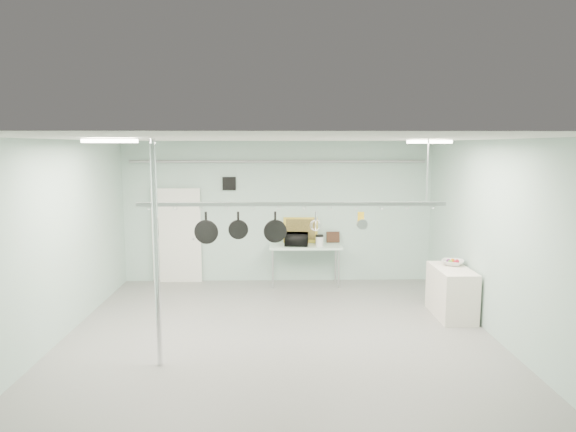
{
  "coord_description": "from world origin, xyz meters",
  "views": [
    {
      "loc": [
        -0.04,
        -7.59,
        3.1
      ],
      "look_at": [
        0.16,
        1.0,
        1.92
      ],
      "focal_mm": 32.0,
      "sensor_mm": 36.0,
      "label": 1
    }
  ],
  "objects_px": {
    "chrome_pole": "(156,255)",
    "prep_table": "(305,248)",
    "microwave": "(296,239)",
    "coffee_canister": "(319,241)",
    "fruit_bowl": "(453,263)",
    "pot_rack": "(292,202)",
    "side_cabinet": "(451,292)",
    "skillet_right": "(275,227)",
    "skillet_mid": "(238,225)",
    "skillet_left": "(206,228)"
  },
  "relations": [
    {
      "from": "chrome_pole",
      "to": "skillet_mid",
      "type": "height_order",
      "value": "chrome_pole"
    },
    {
      "from": "pot_rack",
      "to": "skillet_mid",
      "type": "bearing_deg",
      "value": 180.0
    },
    {
      "from": "chrome_pole",
      "to": "microwave",
      "type": "relative_size",
      "value": 6.24
    },
    {
      "from": "coffee_canister",
      "to": "skillet_right",
      "type": "bearing_deg",
      "value": -106.88
    },
    {
      "from": "chrome_pole",
      "to": "fruit_bowl",
      "type": "bearing_deg",
      "value": 24.33
    },
    {
      "from": "prep_table",
      "to": "side_cabinet",
      "type": "xyz_separation_m",
      "value": [
        2.55,
        -2.2,
        -0.38
      ]
    },
    {
      "from": "fruit_bowl",
      "to": "skillet_mid",
      "type": "xyz_separation_m",
      "value": [
        -3.86,
        -1.33,
        0.92
      ]
    },
    {
      "from": "fruit_bowl",
      "to": "skillet_right",
      "type": "bearing_deg",
      "value": -157.99
    },
    {
      "from": "side_cabinet",
      "to": "chrome_pole",
      "type": "bearing_deg",
      "value": -157.59
    },
    {
      "from": "fruit_bowl",
      "to": "side_cabinet",
      "type": "bearing_deg",
      "value": -109.1
    },
    {
      "from": "coffee_canister",
      "to": "fruit_bowl",
      "type": "bearing_deg",
      "value": -38.58
    },
    {
      "from": "side_cabinet",
      "to": "pot_rack",
      "type": "bearing_deg",
      "value": -159.55
    },
    {
      "from": "side_cabinet",
      "to": "fruit_bowl",
      "type": "xyz_separation_m",
      "value": [
        0.08,
        0.23,
        0.5
      ]
    },
    {
      "from": "skillet_right",
      "to": "coffee_canister",
      "type": "bearing_deg",
      "value": 63.59
    },
    {
      "from": "pot_rack",
      "to": "skillet_right",
      "type": "height_order",
      "value": "pot_rack"
    },
    {
      "from": "pot_rack",
      "to": "microwave",
      "type": "relative_size",
      "value": 9.35
    },
    {
      "from": "skillet_left",
      "to": "fruit_bowl",
      "type": "bearing_deg",
      "value": 22.94
    },
    {
      "from": "fruit_bowl",
      "to": "skillet_left",
      "type": "distance_m",
      "value": 4.64
    },
    {
      "from": "prep_table",
      "to": "coffee_canister",
      "type": "xyz_separation_m",
      "value": [
        0.31,
        -0.12,
        0.18
      ]
    },
    {
      "from": "chrome_pole",
      "to": "skillet_mid",
      "type": "relative_size",
      "value": 7.5
    },
    {
      "from": "prep_table",
      "to": "pot_rack",
      "type": "bearing_deg",
      "value": -96.91
    },
    {
      "from": "skillet_left",
      "to": "microwave",
      "type": "bearing_deg",
      "value": 70.73
    },
    {
      "from": "coffee_canister",
      "to": "side_cabinet",
      "type": "bearing_deg",
      "value": -42.85
    },
    {
      "from": "skillet_left",
      "to": "skillet_mid",
      "type": "distance_m",
      "value": 0.5
    },
    {
      "from": "chrome_pole",
      "to": "microwave",
      "type": "xyz_separation_m",
      "value": [
        2.1,
        4.16,
        -0.55
      ]
    },
    {
      "from": "prep_table",
      "to": "pot_rack",
      "type": "xyz_separation_m",
      "value": [
        -0.4,
        -3.3,
        1.4
      ]
    },
    {
      "from": "chrome_pole",
      "to": "microwave",
      "type": "bearing_deg",
      "value": 63.14
    },
    {
      "from": "prep_table",
      "to": "skillet_mid",
      "type": "height_order",
      "value": "skillet_mid"
    },
    {
      "from": "side_cabinet",
      "to": "skillet_right",
      "type": "relative_size",
      "value": 2.39
    },
    {
      "from": "pot_rack",
      "to": "side_cabinet",
      "type": "bearing_deg",
      "value": 20.45
    },
    {
      "from": "side_cabinet",
      "to": "microwave",
      "type": "distance_m",
      "value": 3.54
    },
    {
      "from": "fruit_bowl",
      "to": "skillet_right",
      "type": "xyz_separation_m",
      "value": [
        -3.29,
        -1.33,
        0.89
      ]
    },
    {
      "from": "skillet_right",
      "to": "chrome_pole",
      "type": "bearing_deg",
      "value": -160.81
    },
    {
      "from": "coffee_canister",
      "to": "fruit_bowl",
      "type": "height_order",
      "value": "coffee_canister"
    },
    {
      "from": "chrome_pole",
      "to": "prep_table",
      "type": "distance_m",
      "value": 4.85
    },
    {
      "from": "chrome_pole",
      "to": "skillet_left",
      "type": "distance_m",
      "value": 1.09
    },
    {
      "from": "pot_rack",
      "to": "skillet_left",
      "type": "distance_m",
      "value": 1.39
    },
    {
      "from": "coffee_canister",
      "to": "chrome_pole",
      "type": "bearing_deg",
      "value": -122.58
    },
    {
      "from": "skillet_mid",
      "to": "skillet_right",
      "type": "bearing_deg",
      "value": -0.79
    },
    {
      "from": "pot_rack",
      "to": "microwave",
      "type": "distance_m",
      "value": 3.47
    },
    {
      "from": "fruit_bowl",
      "to": "skillet_left",
      "type": "relative_size",
      "value": 0.77
    },
    {
      "from": "pot_rack",
      "to": "coffee_canister",
      "type": "xyz_separation_m",
      "value": [
        0.71,
        3.18,
        -1.22
      ]
    },
    {
      "from": "coffee_canister",
      "to": "skillet_left",
      "type": "distance_m",
      "value": 3.86
    },
    {
      "from": "side_cabinet",
      "to": "coffee_canister",
      "type": "relative_size",
      "value": 5.62
    },
    {
      "from": "skillet_left",
      "to": "side_cabinet",
      "type": "bearing_deg",
      "value": 20.4
    },
    {
      "from": "fruit_bowl",
      "to": "skillet_mid",
      "type": "bearing_deg",
      "value": -161.01
    },
    {
      "from": "microwave",
      "to": "skillet_left",
      "type": "relative_size",
      "value": 0.99
    },
    {
      "from": "prep_table",
      "to": "pot_rack",
      "type": "relative_size",
      "value": 0.33
    },
    {
      "from": "coffee_canister",
      "to": "skillet_mid",
      "type": "distance_m",
      "value": 3.64
    },
    {
      "from": "pot_rack",
      "to": "skillet_left",
      "type": "bearing_deg",
      "value": 180.0
    }
  ]
}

